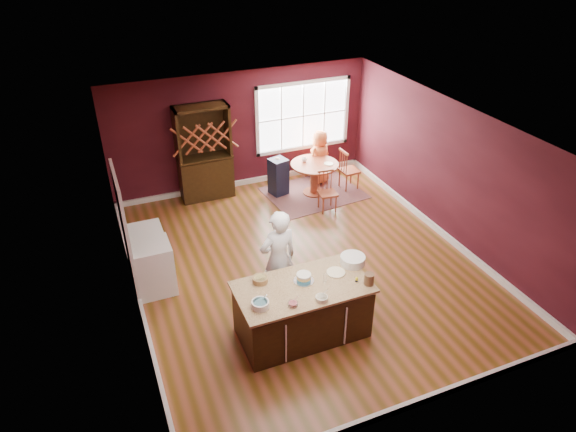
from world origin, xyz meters
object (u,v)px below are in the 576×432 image
object	(u,v)px
kitchen_island	(302,311)
baker	(278,260)
chair_east	(349,169)
dryer	(148,249)
seated_woman	(320,157)
washer	(154,268)
high_chair	(278,176)
hutch	(204,153)
chair_north	(314,161)
toddler	(278,160)
dining_table	(314,172)
layer_cake	(304,278)
chair_south	(328,192)

from	to	relation	value
kitchen_island	baker	world-z (taller)	baker
chair_east	dryer	bearing A→B (deg)	103.88
seated_woman	washer	distance (m)	5.06
kitchen_island	baker	bearing A→B (deg)	95.09
seated_woman	high_chair	xyz separation A→B (m)	(-1.11, -0.16, -0.20)
high_chair	washer	world-z (taller)	washer
high_chair	hutch	size ratio (longest dim) A/B	0.42
chair_north	dryer	world-z (taller)	chair_north
seated_woman	toddler	distance (m)	1.12
kitchen_island	chair_east	xyz separation A→B (m)	(2.96, 4.02, 0.05)
hutch	dryer	world-z (taller)	hutch
dining_table	dryer	size ratio (longest dim) A/B	1.26
layer_cake	high_chair	world-z (taller)	layer_cake
layer_cake	chair_south	size ratio (longest dim) A/B	0.34
layer_cake	chair_south	xyz separation A→B (m)	(1.97, 3.16, -0.53)
high_chair	hutch	xyz separation A→B (m)	(-1.54, 0.49, 0.62)
kitchen_island	hutch	bearing A→B (deg)	92.46
chair_north	hutch	world-z (taller)	hutch
chair_east	seated_woman	world-z (taller)	seated_woman
washer	high_chair	bearing A→B (deg)	37.27
baker	chair_south	xyz separation A→B (m)	(2.10, 2.47, -0.43)
chair_north	washer	distance (m)	5.20
dining_table	layer_cake	world-z (taller)	layer_cake
chair_north	washer	size ratio (longest dim) A/B	0.98
chair_east	hutch	bearing A→B (deg)	72.18
toddler	dryer	size ratio (longest dim) A/B	0.30
chair_east	dining_table	bearing A→B (deg)	83.11
seated_woman	washer	xyz separation A→B (m)	(-4.33, -2.61, -0.19)
layer_cake	high_chair	bearing A→B (deg)	73.39
chair_east	chair_north	distance (m)	0.96
dryer	toddler	bearing A→B (deg)	29.91
toddler	washer	xyz separation A→B (m)	(-3.23, -2.50, -0.35)
seated_woman	toddler	bearing A→B (deg)	-13.42
chair_south	washer	size ratio (longest dim) A/B	0.99
baker	high_chair	bearing A→B (deg)	-118.03
chair_east	high_chair	size ratio (longest dim) A/B	1.10
chair_south	toddler	world-z (taller)	toddler
washer	dryer	bearing A→B (deg)	90.00
dining_table	dryer	distance (m)	4.26
washer	dryer	distance (m)	0.64
dining_table	high_chair	world-z (taller)	high_chair
toddler	chair_north	bearing A→B (deg)	19.51
high_chair	hutch	distance (m)	1.74
chair_north	hutch	size ratio (longest dim) A/B	0.42
layer_cake	chair_east	distance (m)	4.90
chair_east	layer_cake	bearing A→B (deg)	140.72
chair_east	toddler	world-z (taller)	chair_east
layer_cake	seated_woman	distance (m)	5.05
chair_north	dryer	bearing A→B (deg)	6.53
layer_cake	seated_woman	size ratio (longest dim) A/B	0.24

